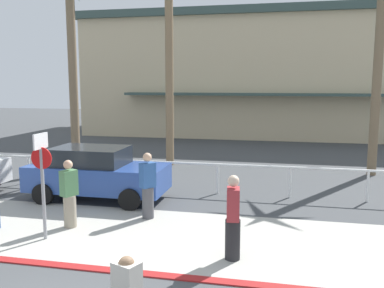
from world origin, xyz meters
name	(u,v)px	position (x,y,z in m)	size (l,w,h in m)	color
ground_plane	(193,182)	(0.00, 10.00, 0.00)	(80.00, 80.00, 0.00)	#424447
sidewalk_strip	(143,235)	(0.00, 4.20, 0.01)	(44.00, 4.00, 0.02)	#ADAAA0
curb_paint	(110,270)	(0.00, 2.20, 0.01)	(44.00, 0.24, 0.03)	maroon
building_backdrop	(263,75)	(1.67, 27.84, 4.28)	(25.25, 13.09, 8.52)	beige
rail_fence	(184,168)	(0.00, 8.50, 0.84)	(21.45, 0.08, 1.04)	white
stop_sign_bike_lane	(42,171)	(-2.19, 3.45, 1.68)	(0.52, 0.56, 2.56)	gray
palm_tree_0	(71,30)	(-5.33, 11.00, 5.84)	(3.02, 3.40, 7.97)	#756047
palm_tree_1	(168,22)	(-1.76, 13.07, 6.33)	(3.37, 3.31, 8.36)	#846B4C
palm_tree_2	(378,32)	(6.81, 12.77, 5.66)	(3.17, 3.12, 7.81)	#756047
car_blue_1	(96,173)	(-2.51, 6.97, 0.87)	(4.40, 2.02, 1.69)	#284793
pedestrian_0	(69,196)	(-2.02, 4.35, 0.83)	(0.43, 0.47, 1.78)	gray
pedestrian_1	(148,188)	(-0.29, 5.47, 0.86)	(0.46, 0.47, 1.84)	#4C4C51
pedestrian_3	(233,221)	(2.31, 3.25, 0.86)	(0.35, 0.43, 1.83)	#232326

